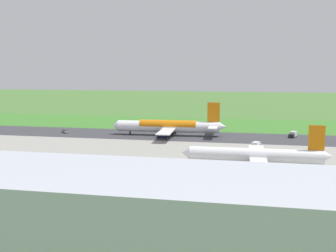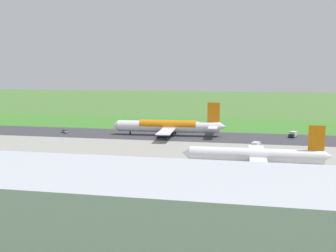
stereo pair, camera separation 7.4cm
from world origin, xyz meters
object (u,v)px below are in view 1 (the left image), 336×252
object	(u,v)px
airliner_parked_near	(256,155)
no_stopping_sign	(149,122)
service_car_followme	(65,131)
service_truck_fuel	(256,145)
traffic_cone_orange	(140,125)
service_truck_baggage	(293,134)
terminal_building	(50,207)
airliner_main	(169,126)

from	to	relation	value
airliner_parked_near	no_stopping_sign	distance (m)	106.97
service_car_followme	service_truck_fuel	xyz separation A→B (m)	(-91.05, 21.21, 0.56)
service_truck_fuel	traffic_cone_orange	world-z (taller)	service_truck_fuel
service_truck_baggage	service_car_followme	distance (m)	108.12
terminal_building	service_truck_fuel	bearing A→B (deg)	-110.42
airliner_main	service_truck_baggage	size ratio (longest dim) A/B	8.70
terminal_building	service_truck_baggage	bearing A→B (deg)	-112.64
airliner_parked_near	terminal_building	bearing A→B (deg)	61.94
airliner_parked_near	terminal_building	distance (m)	75.49
terminal_building	service_truck_fuel	xyz separation A→B (m)	(-36.17, -97.16, -5.76)
service_car_followme	traffic_cone_orange	bearing A→B (deg)	-130.45
airliner_main	service_truck_baggage	xyz separation A→B (m)	(-56.48, -6.01, -2.95)
airliner_main	terminal_building	distance (m)	120.93
airliner_parked_near	service_car_followme	xyz separation A→B (m)	(90.35, -51.82, -2.89)
terminal_building	service_truck_fuel	world-z (taller)	terminal_building
terminal_building	traffic_cone_orange	xyz separation A→B (m)	(26.17, -152.05, -6.89)
service_car_followme	no_stopping_sign	size ratio (longest dim) A/B	1.98
airliner_main	no_stopping_sign	bearing A→B (deg)	-62.17
terminal_building	service_car_followme	world-z (taller)	terminal_building
service_car_followme	airliner_parked_near	bearing A→B (deg)	150.16
no_stopping_sign	terminal_building	bearing A→B (deg)	98.14
airliner_parked_near	service_truck_fuel	size ratio (longest dim) A/B	7.52
airliner_parked_near	terminal_building	xyz separation A→B (m)	(35.47, 66.55, 3.43)
service_car_followme	no_stopping_sign	world-z (taller)	no_stopping_sign
airliner_main	airliner_parked_near	world-z (taller)	airliner_main
airliner_parked_near	service_truck_baggage	distance (m)	62.82
service_car_followme	service_truck_baggage	bearing A→B (deg)	-175.50
service_car_followme	traffic_cone_orange	distance (m)	44.25
airliner_parked_near	service_car_followme	size ratio (longest dim) A/B	10.71
service_car_followme	service_truck_fuel	size ratio (longest dim) A/B	0.70
service_truck_fuel	service_truck_baggage	bearing A→B (deg)	-119.40
service_truck_baggage	service_truck_fuel	distance (m)	34.09
terminal_building	service_car_followme	size ratio (longest dim) A/B	31.75
service_car_followme	no_stopping_sign	bearing A→B (deg)	-130.45
terminal_building	traffic_cone_orange	world-z (taller)	terminal_building
terminal_building	no_stopping_sign	distance (m)	158.19
terminal_building	no_stopping_sign	world-z (taller)	terminal_building
airliner_main	terminal_building	bearing A→B (deg)	91.69
no_stopping_sign	service_truck_fuel	bearing A→B (deg)	134.63
service_truck_fuel	service_car_followme	bearing A→B (deg)	-13.12
service_car_followme	service_truck_fuel	bearing A→B (deg)	166.88
service_truck_baggage	service_car_followme	bearing A→B (deg)	4.50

